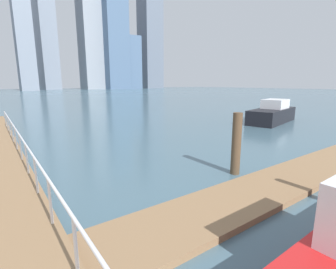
{
  "coord_description": "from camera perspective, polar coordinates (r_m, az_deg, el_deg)",
  "views": [
    {
      "loc": [
        -3.98,
        2.37,
        3.44
      ],
      "look_at": [
        0.71,
        8.89,
        1.77
      ],
      "focal_mm": 26.6,
      "sensor_mm": 36.0,
      "label": 1
    }
  ],
  "objects": [
    {
      "name": "floating_dock",
      "position": [
        9.57,
        24.57,
        -9.85
      ],
      "size": [
        14.81,
        2.0,
        0.18
      ],
      "primitive_type": "cube",
      "color": "#93704C",
      "rests_on": "ground_plane"
    },
    {
      "name": "skyline_tower_5",
      "position": [
        146.04,
        -12.33,
        20.04
      ],
      "size": [
        12.61,
        13.88,
        50.21
      ],
      "primitive_type": "cube",
      "rotation": [
        0.0,
        0.0,
        0.03
      ],
      "color": "slate",
      "rests_on": "ground_plane"
    },
    {
      "name": "ground_plane",
      "position": [
        18.4,
        -22.59,
        0.07
      ],
      "size": [
        300.0,
        300.0,
        0.0
      ],
      "primitive_type": "plane",
      "color": "#476675"
    },
    {
      "name": "skyline_tower_6",
      "position": [
        149.34,
        -8.29,
        15.86
      ],
      "size": [
        8.5,
        12.02,
        28.79
      ],
      "primitive_type": "cube",
      "rotation": [
        0.0,
        0.0,
        -0.09
      ],
      "color": "slate",
      "rests_on": "ground_plane"
    },
    {
      "name": "skyline_tower_2",
      "position": [
        131.52,
        -30.37,
        20.38
      ],
      "size": [
        6.9,
        11.1,
        53.18
      ],
      "primitive_type": "cube",
      "rotation": [
        0.0,
        0.0,
        -0.01
      ],
      "color": "gray",
      "rests_on": "ground_plane"
    },
    {
      "name": "dock_piling_0",
      "position": [
        9.73,
        15.38,
        -2.09
      ],
      "size": [
        0.35,
        0.35,
        2.37
      ],
      "primitive_type": "cylinder",
      "color": "brown",
      "rests_on": "ground_plane"
    },
    {
      "name": "moored_boat_0",
      "position": [
        23.91,
        22.81,
        4.45
      ],
      "size": [
        6.71,
        3.62,
        2.0
      ],
      "color": "black",
      "rests_on": "ground_plane"
    },
    {
      "name": "skyline_tower_4",
      "position": [
        148.02,
        -17.24,
        20.74
      ],
      "size": [
        11.06,
        12.86,
        55.57
      ],
      "primitive_type": "cube",
      "rotation": [
        0.0,
        0.0,
        -0.0
      ],
      "color": "#8C939E",
      "rests_on": "ground_plane"
    },
    {
      "name": "skyline_tower_7",
      "position": [
        172.18,
        -4.14,
        22.06
      ],
      "size": [
        12.54,
        14.23,
        68.57
      ],
      "primitive_type": "cube",
      "rotation": [
        0.0,
        0.0,
        -0.05
      ],
      "color": "slate",
      "rests_on": "ground_plane"
    },
    {
      "name": "skyline_tower_3",
      "position": [
        150.01,
        -26.72,
        24.49
      ],
      "size": [
        8.47,
        14.35,
        78.88
      ],
      "primitive_type": "cube",
      "rotation": [
        0.0,
        0.0,
        0.05
      ],
      "color": "gray",
      "rests_on": "ground_plane"
    },
    {
      "name": "boardwalk_railing",
      "position": [
        7.8,
        -28.24,
        -5.96
      ],
      "size": [
        0.06,
        26.89,
        1.08
      ],
      "color": "white",
      "rests_on": "boardwalk"
    }
  ]
}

